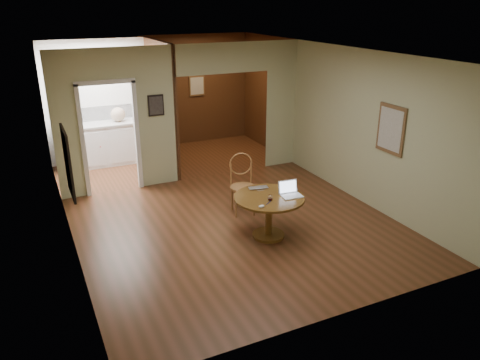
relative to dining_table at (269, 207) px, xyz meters
name	(u,v)px	position (x,y,z in m)	size (l,w,h in m)	color
floor	(241,229)	(-0.29, 0.41, -0.50)	(5.00, 5.00, 0.00)	#4C2B15
room_shell	(155,114)	(-0.76, 3.51, 0.79)	(5.20, 7.50, 5.00)	silver
dining_table	(269,207)	(0.00, 0.00, 0.00)	(1.08, 1.08, 0.68)	brown
chair	(242,180)	(0.03, 1.02, 0.08)	(0.53, 0.53, 1.04)	#A9613C
open_laptop	(290,191)	(0.31, -0.08, 0.24)	(0.33, 0.29, 0.22)	white
closed_laptop	(259,189)	(-0.01, 0.32, 0.19)	(0.31, 0.20, 0.02)	silver
mouse	(262,206)	(-0.29, -0.30, 0.20)	(0.10, 0.05, 0.04)	white
wine_glass	(270,198)	(-0.06, -0.13, 0.22)	(0.08, 0.08, 0.09)	white
pen	(269,203)	(-0.12, -0.20, 0.18)	(0.01, 0.01, 0.15)	#0B1051
kitchen_cabinet	(105,144)	(-1.64, 4.61, -0.03)	(2.06, 0.60, 0.94)	white
grocery_bag	(118,115)	(-1.29, 4.61, 0.60)	(0.32, 0.27, 0.32)	tan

